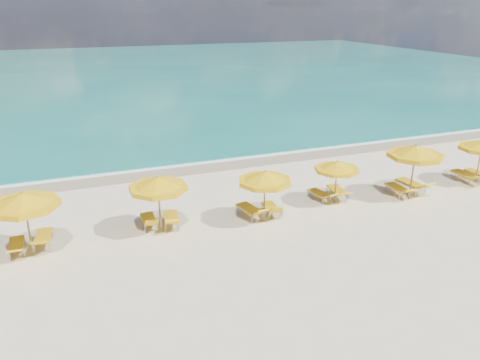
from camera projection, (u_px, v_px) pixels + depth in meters
name	position (u px, v px, depth m)	size (l,w,h in m)	color
ground_plane	(252.00, 217.00, 20.34)	(120.00, 120.00, 0.00)	beige
ocean	(115.00, 73.00, 62.26)	(120.00, 80.00, 0.30)	#12695C
wet_sand_band	(203.00, 166.00, 26.80)	(120.00, 2.60, 0.01)	tan
foam_line	(199.00, 161.00, 27.50)	(120.00, 1.20, 0.03)	white
whitecap_near	(83.00, 134.00, 33.18)	(14.00, 0.36, 0.05)	white
whitecap_far	(234.00, 102.00, 43.98)	(18.00, 0.30, 0.05)	white
umbrella_1	(24.00, 201.00, 16.54)	(2.74, 2.74, 2.54)	#9C7C4E
umbrella_2	(158.00, 184.00, 18.40)	(3.08, 3.08, 2.39)	#9C7C4E
umbrella_3	(265.00, 178.00, 19.28)	(2.35, 2.35, 2.31)	#9C7C4E
umbrella_4	(337.00, 167.00, 21.22)	(2.21, 2.21, 2.07)	#9C7C4E
umbrella_5	(415.00, 152.00, 21.74)	(3.13, 3.13, 2.63)	#9C7C4E
lounger_1_left	(17.00, 248.00, 17.39)	(0.58, 1.68, 0.61)	#A5A8AD
lounger_1_right	(44.00, 240.00, 17.88)	(0.77, 1.87, 0.75)	#A5A8AD
lounger_2_left	(149.00, 223.00, 19.36)	(0.60, 1.65, 0.77)	#A5A8AD
lounger_2_right	(171.00, 221.00, 19.50)	(0.87, 1.84, 0.77)	#A5A8AD
lounger_3_left	(250.00, 213.00, 20.24)	(0.95, 1.94, 0.82)	#A5A8AD
lounger_3_right	(271.00, 210.00, 20.49)	(0.73, 1.67, 0.80)	#A5A8AD
lounger_4_left	(320.00, 196.00, 22.05)	(0.82, 1.71, 0.64)	#A5A8AD
lounger_4_right	(337.00, 193.00, 22.34)	(0.88, 1.88, 0.70)	#A5A8AD
lounger_5_left	(398.00, 191.00, 22.63)	(0.70, 1.84, 0.71)	#A5A8AD
lounger_5_right	(411.00, 187.00, 23.07)	(0.87, 2.07, 0.83)	#A5A8AD
lounger_6_left	(466.00, 177.00, 24.31)	(0.66, 1.97, 0.71)	#A5A8AD
lounger_6_right	(478.00, 175.00, 24.67)	(0.71, 1.80, 0.63)	#A5A8AD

